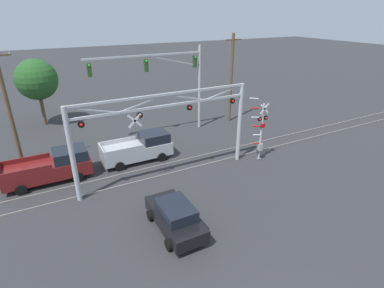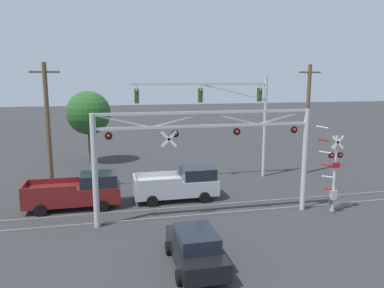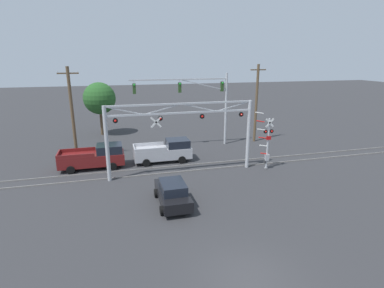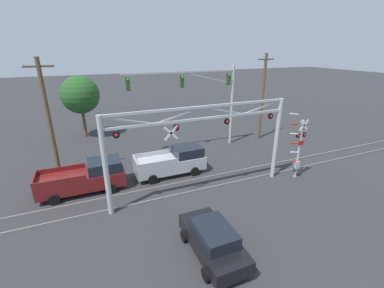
% 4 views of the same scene
% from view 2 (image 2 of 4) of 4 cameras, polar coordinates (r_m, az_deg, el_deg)
% --- Properties ---
extents(rail_track_near, '(80.00, 0.08, 0.10)m').
position_cam_2_polar(rail_track_near, '(21.28, 1.94, -10.73)').
color(rail_track_near, gray).
rests_on(rail_track_near, ground_plane).
extents(rail_track_far, '(80.00, 0.08, 0.10)m').
position_cam_2_polar(rail_track_far, '(22.59, 1.01, -9.47)').
color(rail_track_far, gray).
rests_on(rail_track_far, ground_plane).
extents(crossing_gantry, '(11.94, 0.31, 5.88)m').
position_cam_2_polar(crossing_gantry, '(19.97, 2.18, -0.75)').
color(crossing_gantry, '#B7BABF').
rests_on(crossing_gantry, ground_plane).
extents(crossing_signal_mast, '(1.74, 0.35, 5.05)m').
position_cam_2_polar(crossing_signal_mast, '(22.58, 20.70, -4.64)').
color(crossing_signal_mast, '#B7BABF').
rests_on(crossing_signal_mast, ground_plane).
extents(traffic_signal_span, '(10.29, 0.39, 7.74)m').
position_cam_2_polar(traffic_signal_span, '(28.10, 6.29, 5.42)').
color(traffic_signal_span, '#B7BABF').
rests_on(traffic_signal_span, ground_plane).
extents(pickup_truck_lead, '(5.21, 2.26, 2.02)m').
position_cam_2_polar(pickup_truck_lead, '(23.73, -1.86, -6.14)').
color(pickup_truck_lead, '#B7B7BC').
rests_on(pickup_truck_lead, ground_plane).
extents(pickup_truck_following, '(5.45, 2.26, 2.02)m').
position_cam_2_polar(pickup_truck_following, '(23.24, -16.99, -6.93)').
color(pickup_truck_following, maroon).
rests_on(pickup_truck_following, ground_plane).
extents(sedan_waiting, '(2.05, 4.19, 1.58)m').
position_cam_2_polar(sedan_waiting, '(15.77, 0.55, -15.55)').
color(sedan_waiting, black).
rests_on(sedan_waiting, ground_plane).
extents(utility_pole_left, '(1.80, 0.28, 8.55)m').
position_cam_2_polar(utility_pole_left, '(25.44, -21.07, 2.21)').
color(utility_pole_left, brown).
rests_on(utility_pole_left, ground_plane).
extents(utility_pole_right, '(1.80, 0.28, 8.61)m').
position_cam_2_polar(utility_pole_right, '(30.93, 17.17, 3.78)').
color(utility_pole_right, brown).
rests_on(utility_pole_right, ground_plane).
extents(background_tree_beyond_span, '(3.85, 3.85, 6.46)m').
position_cam_2_polar(background_tree_beyond_span, '(34.46, -15.49, 4.57)').
color(background_tree_beyond_span, brown).
rests_on(background_tree_beyond_span, ground_plane).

